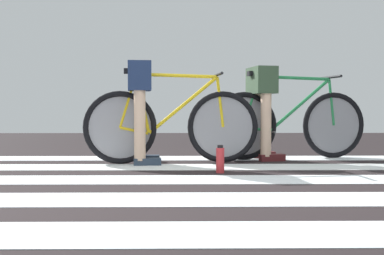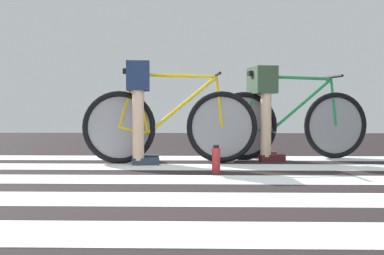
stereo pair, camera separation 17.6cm
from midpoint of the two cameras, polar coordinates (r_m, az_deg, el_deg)
ground at (r=3.04m, az=-2.08°, el=-8.40°), size 18.00×14.00×0.02m
crosswalk_markings at (r=3.29m, az=-1.51°, el=-7.33°), size 5.44×4.25×0.00m
bicycle_1_of_2 at (r=4.70m, az=-1.50°, el=0.36°), size 1.73×0.52×0.93m
cyclist_1_of_2 at (r=4.69m, az=-5.31°, el=3.52°), size 0.35×0.43×1.00m
bicycle_2_of_2 at (r=5.17m, az=12.65°, el=0.50°), size 1.72×0.55×0.93m
cyclist_2_of_2 at (r=5.06m, az=9.41°, el=3.28°), size 0.38×0.45×0.98m
water_bottle at (r=4.05m, az=4.16°, el=-3.88°), size 0.07×0.07×0.24m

